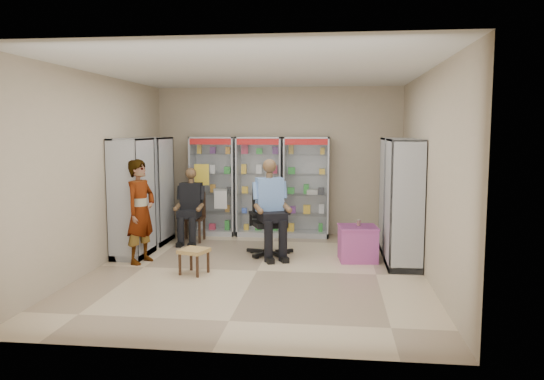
# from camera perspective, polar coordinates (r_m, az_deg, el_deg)

# --- Properties ---
(floor) EXTENTS (6.00, 6.00, 0.00)m
(floor) POSITION_cam_1_polar(r_m,az_deg,el_deg) (8.19, -1.62, -8.68)
(floor) COLOR #C9B18B
(floor) RESTS_ON ground
(room_shell) EXTENTS (5.02, 6.02, 3.01)m
(room_shell) POSITION_cam_1_polar(r_m,az_deg,el_deg) (7.90, -1.67, 5.23)
(room_shell) COLOR tan
(room_shell) RESTS_ON ground
(cabinet_back_left) EXTENTS (0.90, 0.50, 2.00)m
(cabinet_back_left) POSITION_cam_1_polar(r_m,az_deg,el_deg) (10.89, -6.31, 0.45)
(cabinet_back_left) COLOR silver
(cabinet_back_left) RESTS_ON floor
(cabinet_back_mid) EXTENTS (0.90, 0.50, 2.00)m
(cabinet_back_mid) POSITION_cam_1_polar(r_m,az_deg,el_deg) (10.72, -1.36, 0.38)
(cabinet_back_mid) COLOR #ABAEB2
(cabinet_back_mid) RESTS_ON floor
(cabinet_back_right) EXTENTS (0.90, 0.50, 2.00)m
(cabinet_back_right) POSITION_cam_1_polar(r_m,az_deg,el_deg) (10.62, 3.72, 0.32)
(cabinet_back_right) COLOR #9EA1A5
(cabinet_back_right) RESTS_ON floor
(cabinet_right_far) EXTENTS (0.90, 0.50, 2.00)m
(cabinet_right_far) POSITION_cam_1_polar(r_m,az_deg,el_deg) (9.55, 13.17, -0.54)
(cabinet_right_far) COLOR #9EA0A4
(cabinet_right_far) RESTS_ON floor
(cabinet_right_near) EXTENTS (0.90, 0.50, 2.00)m
(cabinet_right_near) POSITION_cam_1_polar(r_m,az_deg,el_deg) (8.46, 13.98, -1.46)
(cabinet_right_near) COLOR #B1B3B9
(cabinet_right_near) RESTS_ON floor
(cabinet_left_far) EXTENTS (0.90, 0.50, 2.00)m
(cabinet_left_far) POSITION_cam_1_polar(r_m,az_deg,el_deg) (10.26, -12.55, -0.04)
(cabinet_left_far) COLOR #9EA1A4
(cabinet_left_far) RESTS_ON floor
(cabinet_left_near) EXTENTS (0.90, 0.50, 2.00)m
(cabinet_left_near) POSITION_cam_1_polar(r_m,az_deg,el_deg) (9.24, -14.81, -0.82)
(cabinet_left_near) COLOR #B8BAC0
(cabinet_left_near) RESTS_ON floor
(wooden_chair) EXTENTS (0.42, 0.42, 0.94)m
(wooden_chair) POSITION_cam_1_polar(r_m,az_deg,el_deg) (10.32, -8.54, -2.89)
(wooden_chair) COLOR black
(wooden_chair) RESTS_ON floor
(seated_customer) EXTENTS (0.44, 0.60, 1.34)m
(seated_customer) POSITION_cam_1_polar(r_m,az_deg,el_deg) (10.24, -8.64, -1.83)
(seated_customer) COLOR black
(seated_customer) RESTS_ON floor
(office_chair) EXTENTS (0.86, 0.86, 1.22)m
(office_chair) POSITION_cam_1_polar(r_m,az_deg,el_deg) (9.08, -0.27, -3.23)
(office_chair) COLOR black
(office_chair) RESTS_ON floor
(seated_shopkeeper) EXTENTS (0.73, 0.85, 1.55)m
(seated_shopkeeper) POSITION_cam_1_polar(r_m,az_deg,el_deg) (9.00, -0.31, -2.24)
(seated_shopkeeper) COLOR #6AA8D1
(seated_shopkeeper) RESTS_ON floor
(pink_trunk) EXTENTS (0.65, 0.63, 0.57)m
(pink_trunk) POSITION_cam_1_polar(r_m,az_deg,el_deg) (8.86, 9.20, -5.68)
(pink_trunk) COLOR #A2406C
(pink_trunk) RESTS_ON floor
(tea_glass) EXTENTS (0.07, 0.07, 0.10)m
(tea_glass) POSITION_cam_1_polar(r_m,az_deg,el_deg) (8.85, 9.31, -3.49)
(tea_glass) COLOR #502806
(tea_glass) RESTS_ON pink_trunk
(woven_stool_a) EXTENTS (0.38, 0.38, 0.38)m
(woven_stool_a) POSITION_cam_1_polar(r_m,az_deg,el_deg) (9.76, 8.98, -5.13)
(woven_stool_a) COLOR olive
(woven_stool_a) RESTS_ON floor
(woven_stool_b) EXTENTS (0.47, 0.47, 0.38)m
(woven_stool_b) POSITION_cam_1_polar(r_m,az_deg,el_deg) (8.06, -8.38, -7.60)
(woven_stool_b) COLOR olive
(woven_stool_b) RESTS_ON floor
(standing_man) EXTENTS (0.56, 0.70, 1.68)m
(standing_man) POSITION_cam_1_polar(r_m,az_deg,el_deg) (8.77, -13.95, -2.24)
(standing_man) COLOR gray
(standing_man) RESTS_ON floor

